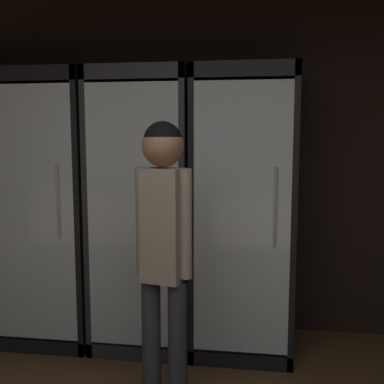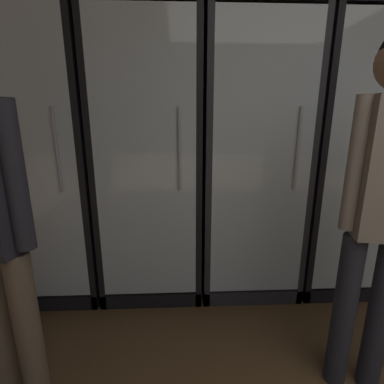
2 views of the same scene
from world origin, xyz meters
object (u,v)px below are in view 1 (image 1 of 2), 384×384
Objects in this scene: cooler_center at (147,211)px; cooler_right at (244,214)px; shopper_near at (164,239)px; cooler_left at (56,209)px.

cooler_center is 1.00× the size of cooler_right.
cooler_center and cooler_right have the same top height.
shopper_near is at bearing -71.31° from cooler_center.
cooler_right is at bearing 0.08° from cooler_center.
cooler_left is 1.44m from cooler_right.
cooler_right is at bearing -0.02° from cooler_left.
cooler_left is at bearing 179.89° from cooler_center.
cooler_left is 1.00× the size of cooler_right.
cooler_center is 1.24× the size of shopper_near.
shopper_near is at bearing -110.88° from cooler_right.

